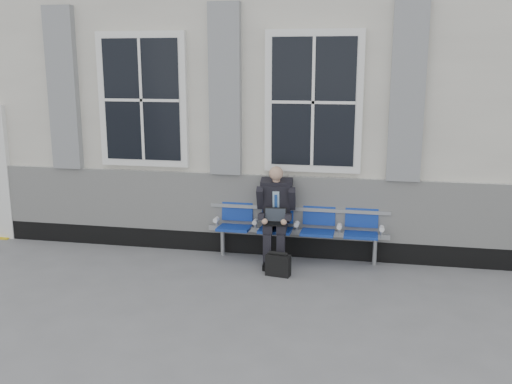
# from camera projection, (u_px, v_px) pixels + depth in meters

# --- Properties ---
(ground) EXTENTS (70.00, 70.00, 0.00)m
(ground) POSITION_uv_depth(u_px,v_px,m) (269.00, 293.00, 7.02)
(ground) COLOR slate
(ground) RESTS_ON ground
(station_building) EXTENTS (14.40, 4.40, 4.49)m
(station_building) POSITION_uv_depth(u_px,v_px,m) (304.00, 96.00, 9.86)
(station_building) COLOR silver
(station_building) RESTS_ON ground
(bench) EXTENTS (2.60, 0.47, 0.91)m
(bench) POSITION_uv_depth(u_px,v_px,m) (297.00, 223.00, 8.13)
(bench) COLOR #9EA0A3
(bench) RESTS_ON ground
(businessman) EXTENTS (0.56, 0.75, 1.38)m
(businessman) POSITION_uv_depth(u_px,v_px,m) (276.00, 210.00, 8.02)
(businessman) COLOR black
(businessman) RESTS_ON ground
(briefcase) EXTENTS (0.34, 0.19, 0.33)m
(briefcase) POSITION_uv_depth(u_px,v_px,m) (278.00, 265.00, 7.58)
(briefcase) COLOR black
(briefcase) RESTS_ON ground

